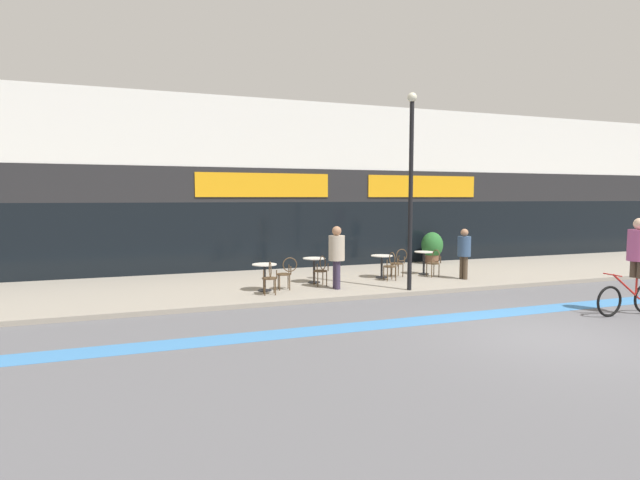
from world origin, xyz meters
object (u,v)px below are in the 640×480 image
object	(u,v)px
cafe_chair_0_side	(287,271)
pedestrian_near_end	(464,249)
bistro_table_2	(382,262)
cafe_chair_0_near	(270,276)
cafe_chair_1_near	(321,268)
pedestrian_far_end	(337,252)
planter_pot	(432,247)
cafe_chair_2_near	(391,264)
bistro_table_0	(265,272)
lamp_post	(411,178)
cafe_chair_2_side	(399,261)
cyclist_0	(636,258)
bistro_table_1	(314,265)
bistro_table_3	(424,258)
cafe_chair_3_near	(434,261)

from	to	relation	value
cafe_chair_0_side	pedestrian_near_end	bearing A→B (deg)	-174.37
bistro_table_2	cafe_chair_0_near	world-z (taller)	cafe_chair_0_near
bistro_table_2	cafe_chair_0_side	world-z (taller)	cafe_chair_0_side
cafe_chair_1_near	pedestrian_far_end	distance (m)	0.80
cafe_chair_0_near	planter_pot	distance (m)	8.52
cafe_chair_2_near	pedestrian_far_end	distance (m)	2.25
bistro_table_0	cafe_chair_0_side	world-z (taller)	cafe_chair_0_side
pedestrian_near_end	cafe_chair_2_near	bearing A→B (deg)	160.41
lamp_post	cafe_chair_0_side	bearing A→B (deg)	159.03
cafe_chair_2_side	cafe_chair_0_side	bearing A→B (deg)	11.00
cyclist_0	planter_pot	bearing A→B (deg)	-88.57
bistro_table_1	cafe_chair_1_near	distance (m)	0.63
bistro_table_1	cafe_chair_2_side	world-z (taller)	cafe_chair_2_side
bistro_table_3	cafe_chair_1_near	bearing A→B (deg)	-166.57
cafe_chair_1_near	bistro_table_0	bearing A→B (deg)	92.12
planter_pot	pedestrian_near_end	size ratio (longest dim) A/B	0.77
cafe_chair_2_near	planter_pot	size ratio (longest dim) A/B	0.74
cafe_chair_0_side	cafe_chair_3_near	xyz separation A→B (m)	(5.10, 0.50, 0.00)
bistro_table_2	cafe_chair_0_near	size ratio (longest dim) A/B	0.80
cafe_chair_0_near	pedestrian_near_end	bearing A→B (deg)	-78.83
cafe_chair_2_side	cyclist_0	size ratio (longest dim) A/B	0.41
cafe_chair_0_near	cyclist_0	distance (m)	8.73
lamp_post	pedestrian_near_end	distance (m)	3.51
cafe_chair_0_side	pedestrian_far_end	size ratio (longest dim) A/B	0.51
bistro_table_3	cafe_chair_2_side	world-z (taller)	cafe_chair_2_side
bistro_table_1	planter_pot	world-z (taller)	planter_pot
cafe_chair_2_near	pedestrian_near_end	bearing A→B (deg)	-98.79
cafe_chair_2_side	pedestrian_far_end	xyz separation A→B (m)	(-2.70, -1.31, 0.53)
pedestrian_near_end	bistro_table_2	bearing A→B (deg)	146.57
pedestrian_near_end	cafe_chair_0_near	bearing A→B (deg)	176.35
bistro_table_1	lamp_post	xyz separation A→B (m)	(2.10, -2.02, 2.56)
cafe_chair_3_near	bistro_table_3	bearing A→B (deg)	-2.08
bistro_table_1	cyclist_0	bearing A→B (deg)	-45.74
cafe_chair_0_side	planter_pot	bearing A→B (deg)	-146.32
bistro_table_3	cyclist_0	bearing A→B (deg)	-74.43
cafe_chair_2_near	cyclist_0	bearing A→B (deg)	-144.88
cafe_chair_2_side	cafe_chair_2_near	bearing A→B (deg)	42.71
lamp_post	cafe_chair_1_near	bearing A→B (deg)	146.36
bistro_table_0	cyclist_0	distance (m)	9.05
cafe_chair_2_near	cafe_chair_3_near	bearing A→B (deg)	-80.99
cafe_chair_3_near	lamp_post	bearing A→B (deg)	129.76
cafe_chair_1_near	lamp_post	world-z (taller)	lamp_post
bistro_table_3	pedestrian_far_end	xyz separation A→B (m)	(-3.74, -1.48, 0.51)
cafe_chair_0_side	cafe_chair_3_near	distance (m)	5.12
cafe_chair_2_side	bistro_table_1	bearing A→B (deg)	0.82
pedestrian_near_end	pedestrian_far_end	xyz separation A→B (m)	(-4.39, -0.20, 0.11)
cafe_chair_2_side	pedestrian_far_end	bearing A→B (deg)	23.68
bistro_table_3	cafe_chair_0_side	size ratio (longest dim) A/B	0.85
cafe_chair_0_near	cafe_chair_2_side	size ratio (longest dim) A/B	1.00
bistro_table_2	pedestrian_far_end	world-z (taller)	pedestrian_far_end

